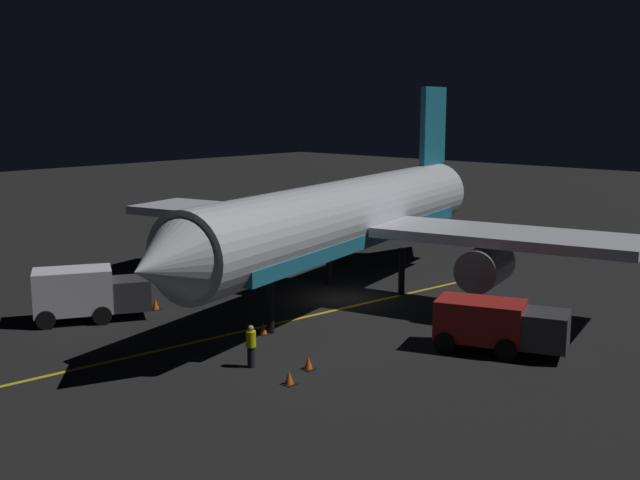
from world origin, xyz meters
The scene contains 10 objects.
ground_plane centered at (0.00, 0.00, -0.10)m, with size 180.00×180.00×0.20m, color black.
apron_guide_stripe centered at (-0.95, 4.00, 0.00)m, with size 0.24×29.77×0.01m, color gold.
airliner centered at (0.12, -0.55, 4.34)m, with size 29.93×33.21×11.52m.
baggage_truck centered at (6.57, 11.73, 1.29)m, with size 4.53×5.74×2.58m.
catering_truck centered at (-10.59, 2.49, 1.14)m, with size 5.83×3.84×2.18m.
ground_crew_worker centered at (-4.37, 10.85, 0.89)m, with size 0.40×0.40×1.74m.
traffic_cone_near_left centered at (5.72, 8.29, 0.25)m, with size 0.50×0.50×0.55m.
traffic_cone_near_right centered at (-6.85, 11.20, 0.25)m, with size 0.50×0.50×0.55m.
traffic_cone_under_wing centered at (-1.48, 7.47, 0.25)m, with size 0.50×0.50×0.55m.
traffic_cone_far centered at (-6.24, 9.49, 0.25)m, with size 0.50×0.50×0.55m.
Camera 1 is at (-26.25, 30.63, 10.47)m, focal length 42.91 mm.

